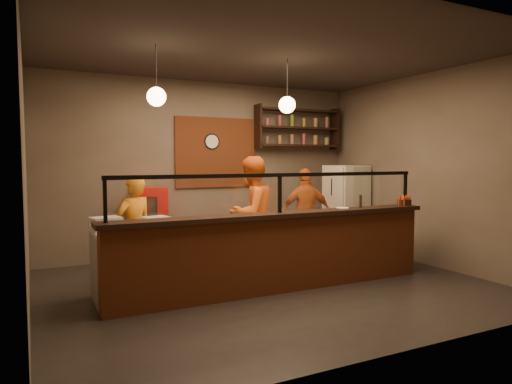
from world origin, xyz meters
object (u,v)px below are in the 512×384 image
cook_left (134,230)px  cook_mid (251,214)px  cook_right (306,213)px  wall_clock (212,142)px  pepper_mill (360,201)px  fridge (346,207)px  red_cooler (151,225)px  pizza_dough (297,217)px  condiment_caddy (404,202)px

cook_left → cook_mid: bearing=155.1°
cook_left → cook_right: bearing=163.6°
wall_clock → pepper_mill: (1.28, -2.73, -0.95)m
wall_clock → cook_right: bearing=-38.4°
fridge → pepper_mill: (-1.22, -1.91, 0.33)m
cook_mid → pepper_mill: size_ratio=9.77×
wall_clock → cook_left: (-1.75, -1.50, -1.33)m
cook_mid → cook_left: bearing=-23.5°
cook_mid → red_cooler: 1.81m
cook_right → pepper_mill: size_ratio=8.66×
fridge → wall_clock: bearing=155.0°
wall_clock → fridge: bearing=-18.0°
pizza_dough → cook_left: bearing=163.5°
pizza_dough → wall_clock: bearing=103.5°
condiment_caddy → pepper_mill: 0.82m
fridge → condiment_caddy: size_ratio=9.92×
cook_left → fridge: fridge is taller
fridge → pepper_mill: bearing=-129.5°
condiment_caddy → pizza_dough: bearing=159.5°
fridge → pepper_mill: fridge is taller
cook_right → pizza_dough: bearing=66.0°
cook_left → fridge: (4.25, 0.69, 0.06)m
wall_clock → pizza_dough: 2.54m
cook_mid → pizza_dough: cook_mid is taller
pizza_dough → cook_mid: bearing=125.2°
cook_left → condiment_caddy: 4.07m
cook_mid → cook_right: bearing=176.2°
cook_mid → fridge: size_ratio=1.10×
fridge → condiment_caddy: (-0.40, -1.95, 0.28)m
wall_clock → cook_right: size_ratio=0.19×
cook_right → fridge: (1.11, 0.29, 0.02)m
red_cooler → condiment_caddy: 4.16m
cook_right → pepper_mill: cook_right is taller
pizza_dough → condiment_caddy: condiment_caddy is taller
fridge → pizza_dough: fridge is taller
cook_left → cook_right: cook_right is taller
wall_clock → cook_left: bearing=-139.4°
cook_mid → pizza_dough: (0.45, -0.64, -0.00)m
cook_mid → cook_right: 1.39m
pepper_mill → cook_right: bearing=86.3°
fridge → condiment_caddy: bearing=-108.5°
wall_clock → pepper_mill: bearing=-64.8°
condiment_caddy → pepper_mill: size_ratio=0.90×
cook_right → red_cooler: size_ratio=1.24×
fridge → cook_right: bearing=-172.6°
condiment_caddy → red_cooler: bearing=143.6°
wall_clock → red_cooler: wall_clock is taller
cook_right → fridge: bearing=-150.9°
fridge → condiment_caddy: fridge is taller
cook_left → pepper_mill: 3.29m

